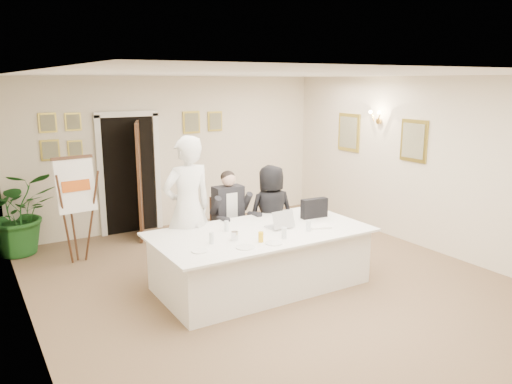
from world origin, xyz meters
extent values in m
plane|color=brown|center=(0.00, 0.00, 0.00)|extent=(7.00, 7.00, 0.00)
cube|color=white|center=(0.00, 0.00, 2.80)|extent=(6.00, 7.00, 0.02)
cube|color=white|center=(0.00, 3.50, 1.40)|extent=(6.00, 0.10, 2.80)
cube|color=white|center=(-3.00, 0.00, 1.40)|extent=(0.10, 7.00, 2.80)
cube|color=white|center=(3.00, 0.00, 1.40)|extent=(0.10, 7.00, 2.80)
cube|color=black|center=(-0.90, 3.47, 1.05)|extent=(0.92, 0.06, 2.10)
cube|color=white|center=(-1.42, 3.44, 1.05)|extent=(0.10, 0.06, 2.20)
cube|color=white|center=(-0.38, 3.44, 1.05)|extent=(0.10, 0.06, 2.20)
cube|color=black|center=(-0.85, 3.05, 1.03)|extent=(0.33, 0.81, 2.02)
cube|color=silver|center=(-0.18, 0.10, 0.38)|extent=(2.69, 1.35, 0.75)
cube|color=silver|center=(-0.18, 0.10, 0.76)|extent=(2.87, 1.53, 0.03)
cube|color=white|center=(-2.10, 2.18, 1.22)|extent=(0.58, 0.23, 0.79)
imported|color=white|center=(-0.90, 0.84, 1.01)|extent=(0.78, 0.55, 2.02)
imported|color=black|center=(0.50, 0.90, 0.74)|extent=(0.79, 0.58, 1.49)
imported|color=#1D5920|center=(-2.80, 3.20, 0.68)|extent=(1.30, 1.15, 1.35)
cube|color=black|center=(0.83, 0.26, 0.92)|extent=(0.41, 0.15, 0.28)
cube|color=white|center=(0.59, -0.18, 0.79)|extent=(0.34, 0.28, 0.03)
cylinder|color=white|center=(-1.22, -0.23, 0.78)|extent=(0.23, 0.23, 0.01)
cylinder|color=white|center=(-0.70, -0.39, 0.78)|extent=(0.25, 0.25, 0.01)
cylinder|color=white|center=(-0.32, -0.44, 0.78)|extent=(0.22, 0.22, 0.01)
cylinder|color=silver|center=(-0.97, -0.04, 0.84)|extent=(0.07, 0.07, 0.14)
cylinder|color=silver|center=(-0.10, -0.32, 0.84)|extent=(0.08, 0.08, 0.14)
cylinder|color=silver|center=(0.36, -0.23, 0.84)|extent=(0.09, 0.09, 0.14)
cylinder|color=silver|center=(-0.58, 0.33, 0.84)|extent=(0.07, 0.07, 0.14)
cylinder|color=gold|center=(-0.43, -0.30, 0.84)|extent=(0.08, 0.08, 0.13)
cylinder|color=silver|center=(-0.67, -0.07, 0.83)|extent=(0.10, 0.10, 0.11)
camera|label=1|loc=(-3.51, -5.30, 2.73)|focal=35.00mm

